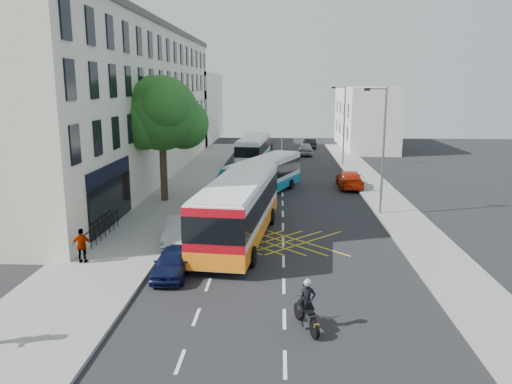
# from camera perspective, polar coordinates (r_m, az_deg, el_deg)

# --- Properties ---
(ground) EXTENTS (120.00, 120.00, 0.00)m
(ground) POSITION_cam_1_polar(r_m,az_deg,el_deg) (21.33, 3.20, -10.70)
(ground) COLOR black
(ground) RESTS_ON ground
(pavement_left) EXTENTS (5.00, 70.00, 0.15)m
(pavement_left) POSITION_cam_1_polar(r_m,az_deg,el_deg) (36.57, -10.38, -1.02)
(pavement_left) COLOR gray
(pavement_left) RESTS_ON ground
(pavement_right) EXTENTS (3.00, 70.00, 0.15)m
(pavement_right) POSITION_cam_1_polar(r_m,az_deg,el_deg) (36.44, 14.94, -1.28)
(pavement_right) COLOR gray
(pavement_right) RESTS_ON ground
(terrace_main) EXTENTS (8.30, 45.00, 13.50)m
(terrace_main) POSITION_cam_1_polar(r_m,az_deg,el_deg) (46.28, -14.76, 9.87)
(terrace_main) COLOR #EAE5C4
(terrace_main) RESTS_ON ground
(terrace_far) EXTENTS (8.00, 20.00, 10.00)m
(terrace_far) POSITION_cam_1_polar(r_m,az_deg,el_deg) (75.99, -7.77, 9.56)
(terrace_far) COLOR silver
(terrace_far) RESTS_ON ground
(building_right) EXTENTS (6.00, 18.00, 8.00)m
(building_right) POSITION_cam_1_polar(r_m,az_deg,el_deg) (68.71, 12.31, 8.30)
(building_right) COLOR silver
(building_right) RESTS_ON ground
(street_tree) EXTENTS (6.30, 5.70, 8.80)m
(street_tree) POSITION_cam_1_polar(r_m,az_deg,el_deg) (35.66, -10.79, 8.75)
(street_tree) COLOR #382619
(street_tree) RESTS_ON pavement_left
(lamp_near) EXTENTS (1.45, 0.15, 8.00)m
(lamp_near) POSITION_cam_1_polar(r_m,az_deg,el_deg) (32.51, 14.21, 5.31)
(lamp_near) COLOR slate
(lamp_near) RESTS_ON pavement_right
(lamp_far) EXTENTS (1.45, 0.15, 8.00)m
(lamp_far) POSITION_cam_1_polar(r_m,az_deg,el_deg) (52.18, 9.94, 7.94)
(lamp_far) COLOR slate
(lamp_far) RESTS_ON pavement_right
(railings) EXTENTS (0.08, 5.60, 1.14)m
(railings) POSITION_cam_1_polar(r_m,az_deg,el_deg) (27.75, -17.36, -4.22)
(railings) COLOR black
(railings) RESTS_ON pavement_left
(bus_near) EXTENTS (4.02, 12.22, 3.38)m
(bus_near) POSITION_cam_1_polar(r_m,az_deg,el_deg) (26.92, -1.94, -1.83)
(bus_near) COLOR silver
(bus_near) RESTS_ON ground
(bus_mid) EXTENTS (5.77, 10.20, 2.82)m
(bus_mid) POSITION_cam_1_polar(r_m,az_deg,el_deg) (38.12, 1.00, 1.88)
(bus_mid) COLOR silver
(bus_mid) RESTS_ON ground
(bus_far) EXTENTS (3.27, 10.66, 2.95)m
(bus_far) POSITION_cam_1_polar(r_m,az_deg,el_deg) (52.93, -0.24, 4.85)
(bus_far) COLOR silver
(bus_far) RESTS_ON ground
(motorbike) EXTENTS (0.86, 2.00, 1.84)m
(motorbike) POSITION_cam_1_polar(r_m,az_deg,el_deg) (17.63, 5.83, -12.77)
(motorbike) COLOR black
(motorbike) RESTS_ON ground
(parked_car_blue) EXTENTS (1.49, 3.63, 1.23)m
(parked_car_blue) POSITION_cam_1_polar(r_m,az_deg,el_deg) (22.50, -9.50, -7.93)
(parked_car_blue) COLOR #0D1337
(parked_car_blue) RESTS_ON ground
(parked_car_silver) EXTENTS (1.68, 4.54, 1.49)m
(parked_car_silver) POSITION_cam_1_polar(r_m,az_deg,el_deg) (26.98, -8.29, -4.20)
(parked_car_silver) COLOR #93959A
(parked_car_silver) RESTS_ON ground
(red_hatchback) EXTENTS (2.10, 4.89, 1.40)m
(red_hatchback) POSITION_cam_1_polar(r_m,az_deg,el_deg) (41.59, 10.65, 1.44)
(red_hatchback) COLOR #B42207
(red_hatchback) RESTS_ON ground
(distant_car_grey) EXTENTS (2.22, 4.43, 1.20)m
(distant_car_grey) POSITION_cam_1_polar(r_m,az_deg,el_deg) (65.73, 0.93, 5.44)
(distant_car_grey) COLOR #414449
(distant_car_grey) RESTS_ON ground
(distant_car_silver) EXTENTS (1.89, 4.48, 1.51)m
(distant_car_silver) POSITION_cam_1_polar(r_m,az_deg,el_deg) (60.39, 5.63, 4.93)
(distant_car_silver) COLOR #989B9F
(distant_car_silver) RESTS_ON ground
(distant_car_dark) EXTENTS (1.66, 4.06, 1.31)m
(distant_car_dark) POSITION_cam_1_polar(r_m,az_deg,el_deg) (67.11, 6.14, 5.55)
(distant_car_dark) COLOR black
(distant_car_dark) RESTS_ON ground
(pedestrian_far) EXTENTS (0.99, 0.48, 1.65)m
(pedestrian_far) POSITION_cam_1_polar(r_m,az_deg,el_deg) (24.62, -19.26, -5.81)
(pedestrian_far) COLOR gray
(pedestrian_far) RESTS_ON pavement_left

